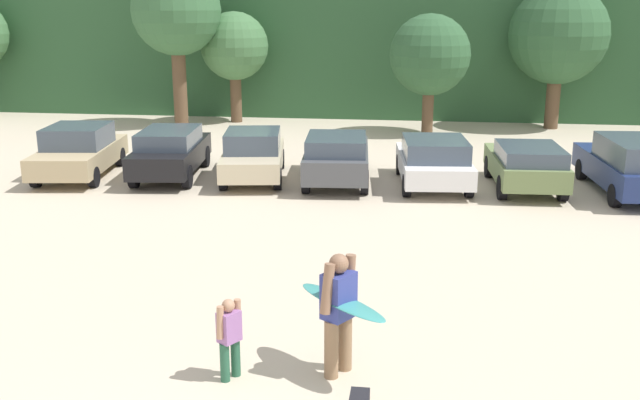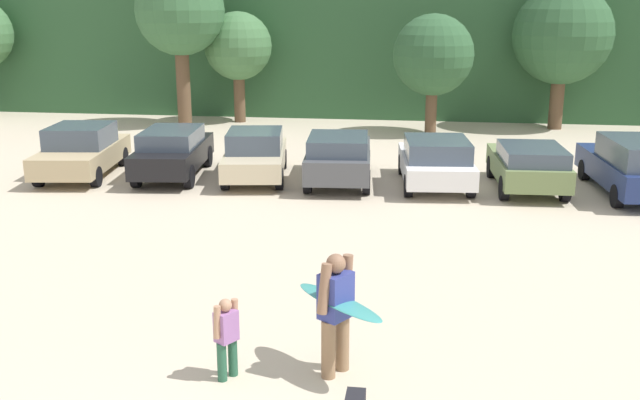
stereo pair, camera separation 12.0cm
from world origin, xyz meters
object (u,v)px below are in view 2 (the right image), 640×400
person_adult (336,307)px  parked_car_olive_green (528,164)px  parked_car_tan (82,150)px  person_child (226,334)px  surfboard_teal (339,302)px  parked_car_navy (635,165)px  parked_car_dark_gray (339,156)px  parked_car_black (173,151)px  parked_car_champagne (255,154)px  parked_car_white (436,161)px

person_adult → parked_car_olive_green: bearing=-77.5°
parked_car_tan → person_child: 13.92m
surfboard_teal → parked_car_navy: bearing=-77.3°
parked_car_dark_gray → surfboard_teal: bearing=-177.7°
parked_car_olive_green → parked_car_black: bearing=86.5°
parked_car_black → person_child: parked_car_black is taller
parked_car_navy → parked_car_dark_gray: bearing=84.4°
parked_car_dark_gray → parked_car_olive_green: parked_car_dark_gray is taller
parked_car_champagne → surfboard_teal: 12.22m
parked_car_black → parked_car_white: parked_car_black is taller
parked_car_dark_gray → person_adult: (1.29, -11.36, 0.22)m
parked_car_dark_gray → parked_car_white: size_ratio=1.03×
parked_car_olive_green → person_child: 12.92m
parked_car_champagne → surfboard_teal: bearing=-170.2°
parked_car_olive_green → parked_car_champagne: bearing=85.5°
surfboard_teal → person_adult: bearing=37.0°
parked_car_black → parked_car_navy: bearing=-97.8°
parked_car_navy → person_child: 14.23m
parked_car_navy → person_child: parked_car_navy is taller
parked_car_dark_gray → surfboard_teal: size_ratio=2.78×
parked_car_black → parked_car_navy: (13.36, -0.37, 0.05)m
parked_car_olive_green → person_child: (-5.62, -11.63, -0.07)m
parked_car_black → parked_car_champagne: size_ratio=1.03×
parked_car_tan → parked_car_olive_green: (13.37, 0.07, -0.04)m
parked_car_champagne → person_adult: size_ratio=2.44×
parked_car_dark_gray → parked_car_white: 2.82m
parked_car_tan → person_child: (7.75, -11.56, -0.11)m
parked_car_olive_green → person_child: size_ratio=3.38×
person_adult → person_child: bearing=45.8°
parked_car_dark_gray → parked_car_champagne: bearing=81.0°
parked_car_white → surfboard_teal: 11.47m
parked_car_olive_green → parked_car_white: bearing=85.6°
person_child → surfboard_teal: (1.54, 0.34, 0.43)m
parked_car_black → person_adult: person_adult is taller
parked_car_champagne → parked_car_navy: (10.80, -0.46, 0.10)m
parked_car_tan → person_adult: person_adult is taller
parked_car_tan → surfboard_teal: parked_car_tan is taller
parked_car_olive_green → surfboard_teal: size_ratio=2.57×
person_child → parked_car_dark_gray: bearing=-58.4°
parked_car_white → parked_car_navy: parked_car_navy is taller
parked_car_white → person_adult: bearing=167.0°
person_child → parked_car_navy: bearing=-93.8°
parked_car_dark_gray → parked_car_olive_green: 5.42m
parked_car_champagne → parked_car_olive_green: parked_car_champagne is taller
parked_car_navy → surfboard_teal: size_ratio=3.05×
person_adult → parked_car_champagne: bearing=-39.0°
parked_car_champagne → person_child: parked_car_champagne is taller
parked_car_white → parked_car_navy: (5.42, -0.26, 0.09)m
parked_car_white → surfboard_teal: size_ratio=2.70×
parked_car_olive_green → person_child: bearing=151.7°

